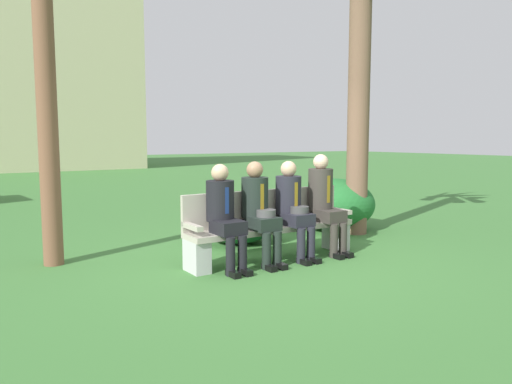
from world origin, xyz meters
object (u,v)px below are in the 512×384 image
park_bench (270,226)px  palm_tree_short (362,1)px  seated_man_leftmost (224,211)px  seated_man_rightmost (324,198)px  seated_man_centerleft (259,207)px  shrub_near_bench (335,204)px  shrub_mid_lawn (240,218)px  seated_man_centerright (293,205)px

park_bench → palm_tree_short: (2.20, 0.62, 3.31)m
park_bench → seated_man_leftmost: bearing=-170.1°
seated_man_rightmost → palm_tree_short: size_ratio=0.25×
seated_man_centerleft → shrub_near_bench: 2.65m
shrub_near_bench → seated_man_leftmost: bearing=-157.4°
seated_man_leftmost → seated_man_rightmost: seated_man_rightmost is taller
palm_tree_short → seated_man_rightmost: bearing=-151.7°
seated_man_centerleft → shrub_mid_lawn: 1.31m
seated_man_leftmost → palm_tree_short: palm_tree_short is taller
seated_man_centerright → seated_man_rightmost: bearing=1.4°
seated_man_rightmost → palm_tree_short: 3.38m
park_bench → seated_man_rightmost: size_ratio=1.76×
seated_man_centerleft → seated_man_centerright: bearing=-0.1°
seated_man_centerleft → palm_tree_short: (2.47, 0.76, 3.03)m
seated_man_centerleft → seated_man_rightmost: (1.08, 0.01, 0.04)m
seated_man_leftmost → shrub_mid_lawn: size_ratio=1.04×
palm_tree_short → shrub_mid_lawn: (-2.03, 0.43, -3.36)m
park_bench → seated_man_centerright: seated_man_centerright is taller
shrub_mid_lawn → seated_man_centerleft: bearing=-110.1°
shrub_mid_lawn → palm_tree_short: bearing=-12.0°
seated_man_centerright → shrub_near_bench: bearing=33.2°
shrub_near_bench → shrub_mid_lawn: shrub_near_bench is taller
shrub_mid_lawn → seated_man_rightmost: bearing=-61.4°
park_bench → seated_man_centerleft: (-0.27, -0.14, 0.28)m
park_bench → seated_man_centerleft: 0.41m
seated_man_leftmost → palm_tree_short: (2.97, 0.76, 3.04)m
seated_man_centerleft → palm_tree_short: bearing=17.1°
seated_man_rightmost → shrub_mid_lawn: size_ratio=1.11×
seated_man_centerleft → shrub_near_bench: bearing=26.9°
seated_man_leftmost → shrub_near_bench: size_ratio=0.89×
shrub_near_bench → shrub_mid_lawn: 1.91m
seated_man_centerright → shrub_mid_lawn: size_ratio=1.04×
seated_man_centerleft → shrub_near_bench: size_ratio=0.90×
seated_man_centerright → seated_man_rightmost: size_ratio=0.94×
park_bench → seated_man_rightmost: bearing=-8.7°
shrub_near_bench → palm_tree_short: bearing=-74.5°
shrub_near_bench → shrub_mid_lawn: size_ratio=1.16×
park_bench → shrub_near_bench: size_ratio=1.68×
seated_man_leftmost → seated_man_rightmost: (1.58, 0.01, 0.05)m
park_bench → seated_man_centerright: (0.26, -0.14, 0.28)m
palm_tree_short → seated_man_centerright: bearing=-158.6°
shrub_near_bench → park_bench: bearing=-153.2°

